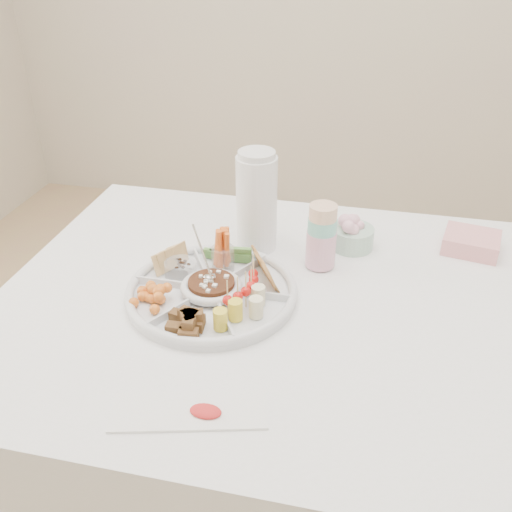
# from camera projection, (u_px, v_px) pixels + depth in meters

# --- Properties ---
(dining_table) EXTENTS (1.52, 1.02, 0.76)m
(dining_table) POSITION_uv_depth(u_px,v_px,m) (321.00, 426.00, 1.46)
(dining_table) COLOR white
(dining_table) RESTS_ON floor
(party_tray) EXTENTS (0.38, 0.38, 0.04)m
(party_tray) POSITION_uv_depth(u_px,v_px,m) (212.00, 289.00, 1.28)
(party_tray) COLOR white
(party_tray) RESTS_ON dining_table
(bean_dip) EXTENTS (0.10, 0.10, 0.04)m
(bean_dip) POSITION_uv_depth(u_px,v_px,m) (212.00, 287.00, 1.28)
(bean_dip) COLOR #4C2A1C
(bean_dip) RESTS_ON party_tray
(tortillas) EXTENTS (0.09, 0.09, 0.06)m
(tortillas) POSITION_uv_depth(u_px,v_px,m) (266.00, 272.00, 1.30)
(tortillas) COLOR olive
(tortillas) RESTS_ON party_tray
(carrot_cucumber) EXTENTS (0.11, 0.11, 0.10)m
(carrot_cucumber) POSITION_uv_depth(u_px,v_px,m) (226.00, 245.00, 1.37)
(carrot_cucumber) COLOR orange
(carrot_cucumber) RESTS_ON party_tray
(pita_raisins) EXTENTS (0.10, 0.10, 0.06)m
(pita_raisins) POSITION_uv_depth(u_px,v_px,m) (173.00, 261.00, 1.35)
(pita_raisins) COLOR #EEA160
(pita_raisins) RESTS_ON party_tray
(cherries) EXTENTS (0.10, 0.10, 0.04)m
(cherries) POSITION_uv_depth(u_px,v_px,m) (153.00, 294.00, 1.24)
(cherries) COLOR orange
(cherries) RESTS_ON party_tray
(granola_chunks) EXTENTS (0.11, 0.11, 0.05)m
(granola_chunks) POSITION_uv_depth(u_px,v_px,m) (194.00, 319.00, 1.17)
(granola_chunks) COLOR brown
(granola_chunks) RESTS_ON party_tray
(banana_tomato) EXTENTS (0.10, 0.10, 0.08)m
(banana_tomato) POSITION_uv_depth(u_px,v_px,m) (254.00, 299.00, 1.19)
(banana_tomato) COLOR #DDDC61
(banana_tomato) RESTS_ON party_tray
(cup_stack) EXTENTS (0.08, 0.08, 0.20)m
(cup_stack) POSITION_uv_depth(u_px,v_px,m) (322.00, 230.00, 1.36)
(cup_stack) COLOR silver
(cup_stack) RESTS_ON dining_table
(thermos) EXTENTS (0.12, 0.12, 0.27)m
(thermos) POSITION_uv_depth(u_px,v_px,m) (257.00, 200.00, 1.42)
(thermos) COLOR white
(thermos) RESTS_ON dining_table
(flower_bowl) EXTENTS (0.13, 0.13, 0.08)m
(flower_bowl) POSITION_uv_depth(u_px,v_px,m) (353.00, 233.00, 1.47)
(flower_bowl) COLOR #9ACCB0
(flower_bowl) RESTS_ON dining_table
(napkin_stack) EXTENTS (0.16, 0.14, 0.05)m
(napkin_stack) POSITION_uv_depth(u_px,v_px,m) (471.00, 242.00, 1.46)
(napkin_stack) COLOR pink
(napkin_stack) RESTS_ON dining_table
(placemat) EXTENTS (0.29, 0.16, 0.01)m
(placemat) POSITION_uv_depth(u_px,v_px,m) (189.00, 411.00, 1.00)
(placemat) COLOR white
(placemat) RESTS_ON dining_table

